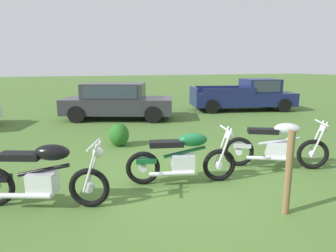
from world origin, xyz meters
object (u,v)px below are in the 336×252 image
motorcycle_silver (277,145)px  shrub_low (119,135)px  motorcycle_black (42,176)px  pickup_truck_navy (247,95)px  fence_post_wooden (288,173)px  motorcycle_green (183,158)px  car_charcoal (117,99)px

motorcycle_silver → shrub_low: motorcycle_silver is taller
motorcycle_black → pickup_truck_navy: pickup_truck_navy is taller
motorcycle_black → fence_post_wooden: 3.59m
motorcycle_green → shrub_low: (-0.63, 2.88, -0.17)m
motorcycle_black → motorcycle_green: (2.33, 0.12, -0.01)m
pickup_truck_navy → motorcycle_green: bearing=-118.5°
shrub_low → fence_post_wooden: 4.72m
motorcycle_black → fence_post_wooden: fence_post_wooden is taller
motorcycle_black → car_charcoal: bearing=93.0°
motorcycle_silver → fence_post_wooden: 2.02m
car_charcoal → shrub_low: 4.12m
fence_post_wooden → motorcycle_black: bearing=156.5°
motorcycle_black → pickup_truck_navy: (8.71, 7.25, 0.26)m
motorcycle_silver → shrub_low: bearing=162.1°
car_charcoal → pickup_truck_navy: (6.31, 0.21, -0.05)m
motorcycle_black → motorcycle_green: 2.34m
car_charcoal → pickup_truck_navy: size_ratio=0.91×
motorcycle_green → motorcycle_silver: (2.15, 0.07, 0.01)m
motorcycle_black → fence_post_wooden: bearing=-1.7°
motorcycle_black → car_charcoal: (2.40, 7.03, 0.31)m
motorcycle_silver → motorcycle_green: bearing=-150.6°
car_charcoal → motorcycle_green: bearing=-69.6°
pickup_truck_navy → shrub_low: (-7.00, -4.24, -0.45)m
motorcycle_silver → fence_post_wooden: size_ratio=1.56×
fence_post_wooden → pickup_truck_navy: bearing=58.0°
car_charcoal → fence_post_wooden: 8.51m
motorcycle_green → car_charcoal: bearing=103.3°
shrub_low → fence_post_wooden: size_ratio=0.49×
motorcycle_black → shrub_low: motorcycle_black is taller
car_charcoal → fence_post_wooden: size_ratio=3.75×
motorcycle_silver → car_charcoal: size_ratio=0.42×
motorcycle_green → fence_post_wooden: 1.83m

